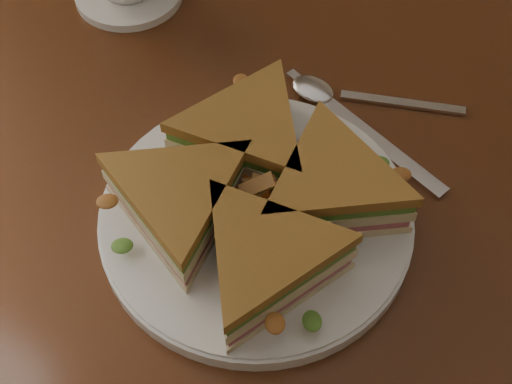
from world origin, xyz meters
TOP-DOWN VIEW (x-y plane):
  - table at (0.00, 0.00)m, footprint 1.20×0.80m
  - plate at (-0.03, -0.08)m, footprint 0.29×0.29m
  - sandwich_wedges at (-0.03, -0.08)m, footprint 0.32×0.32m
  - crisps_mound at (-0.03, -0.08)m, footprint 0.09×0.09m
  - spoon at (-0.07, 0.10)m, footprint 0.17×0.09m
  - knife at (-0.02, 0.08)m, footprint 0.21×0.05m

SIDE VIEW (x-z plane):
  - table at x=0.00m, z-range 0.28..1.03m
  - knife at x=-0.02m, z-range 0.75..0.75m
  - spoon at x=-0.07m, z-range 0.75..0.76m
  - plate at x=-0.03m, z-range 0.75..0.77m
  - crisps_mound at x=-0.03m, z-range 0.77..0.82m
  - sandwich_wedges at x=-0.03m, z-range 0.77..0.82m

